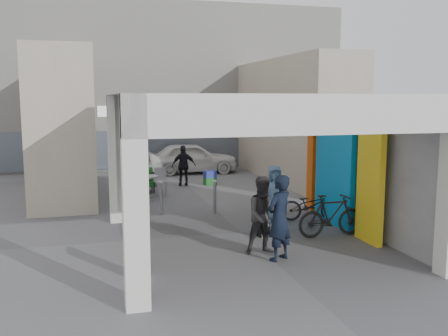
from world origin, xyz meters
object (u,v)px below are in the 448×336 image
object	(u,v)px
man_with_dog	(279,218)
man_back_turned	(264,215)
man_crates	(184,166)
border_collie	(263,226)
produce_stand	(137,183)
man_elderly	(274,193)
bicycle_front	(311,205)
white_van	(192,158)
bicycle_rear	(331,215)
cafe_set	(142,188)

from	to	relation	value
man_with_dog	man_back_turned	bearing A→B (deg)	-106.51
man_with_dog	man_crates	size ratio (longest dim) A/B	1.15
border_collie	man_with_dog	size ratio (longest dim) A/B	0.38
man_crates	produce_stand	bearing A→B (deg)	31.30
border_collie	man_elderly	xyz separation A→B (m)	(0.83, 1.44, 0.51)
man_back_turned	bicycle_front	distance (m)	3.39
man_elderly	white_van	world-z (taller)	man_elderly
man_back_turned	bicycle_rear	world-z (taller)	man_back_turned
cafe_set	man_crates	world-z (taller)	man_crates
produce_stand	bicycle_front	size ratio (longest dim) A/B	0.80
produce_stand	bicycle_front	world-z (taller)	same
produce_stand	man_crates	world-z (taller)	man_crates
produce_stand	man_with_dog	bearing A→B (deg)	-78.25
cafe_set	produce_stand	world-z (taller)	cafe_set
man_with_dog	man_elderly	bearing A→B (deg)	-140.86
cafe_set	white_van	world-z (taller)	white_van
man_crates	bicycle_rear	xyz separation A→B (m)	(2.22, -8.07, -0.26)
cafe_set	border_collie	world-z (taller)	cafe_set
bicycle_front	white_van	bearing A→B (deg)	22.79
man_with_dog	bicycle_front	bearing A→B (deg)	-157.22
man_elderly	bicycle_rear	size ratio (longest dim) A/B	0.89
cafe_set	man_elderly	world-z (taller)	man_elderly
man_back_turned	white_van	xyz separation A→B (m)	(0.82, 12.17, -0.16)
white_van	produce_stand	bearing A→B (deg)	147.32
white_van	bicycle_front	bearing A→B (deg)	-169.65
border_collie	bicycle_front	bearing A→B (deg)	20.91
man_elderly	produce_stand	bearing A→B (deg)	130.52
produce_stand	man_crates	distance (m)	2.15
cafe_set	man_back_turned	size ratio (longest dim) A/B	0.95
border_collie	man_crates	distance (m)	7.71
cafe_set	white_van	distance (m)	6.05
man_crates	white_van	distance (m)	3.40
produce_stand	man_with_dog	size ratio (longest dim) A/B	0.73
bicycle_front	bicycle_rear	world-z (taller)	bicycle_rear
produce_stand	bicycle_front	xyz separation A→B (m)	(4.33, -5.51, 0.09)
border_collie	bicycle_rear	size ratio (longest dim) A/B	0.40
cafe_set	white_van	xyz separation A→B (m)	(2.81, 5.35, 0.35)
man_crates	bicycle_rear	size ratio (longest dim) A/B	0.90
produce_stand	border_collie	bearing A→B (deg)	-72.60
man_back_turned	man_elderly	size ratio (longest dim) A/B	1.10
man_back_turned	man_elderly	xyz separation A→B (m)	(1.25, 2.68, -0.08)
bicycle_rear	white_van	world-z (taller)	white_van
bicycle_rear	bicycle_front	bearing A→B (deg)	-9.08
man_with_dog	man_crates	bearing A→B (deg)	-120.01
man_back_turned	bicycle_front	size ratio (longest dim) A/B	1.02
man_with_dog	produce_stand	bearing A→B (deg)	-107.42
bicycle_front	border_collie	bearing A→B (deg)	137.88
bicycle_rear	white_van	size ratio (longest dim) A/B	0.43
bicycle_front	bicycle_rear	size ratio (longest dim) A/B	0.95
man_with_dog	bicycle_rear	world-z (taller)	man_with_dog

